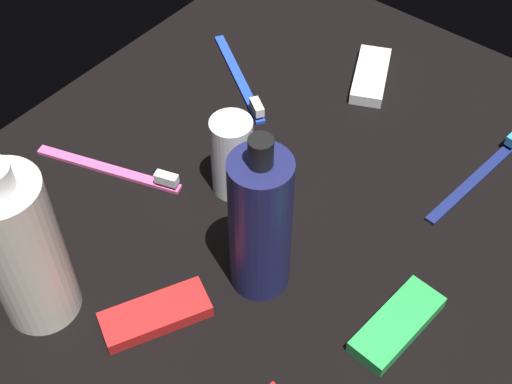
{
  "coord_description": "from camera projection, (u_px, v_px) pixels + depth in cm",
  "views": [
    {
      "loc": [
        38.5,
        30.96,
        59.58
      ],
      "look_at": [
        0.0,
        0.0,
        3.0
      ],
      "focal_mm": 49.79,
      "sensor_mm": 36.0,
      "label": 1
    }
  ],
  "objects": [
    {
      "name": "toothbrush_blue",
      "position": [
        241.0,
        80.0,
        0.91
      ],
      "size": [
        10.75,
        15.78,
        2.1
      ],
      "color": "blue",
      "rests_on": "ground_plane"
    },
    {
      "name": "snack_bar_white",
      "position": [
        371.0,
        76.0,
        0.91
      ],
      "size": [
        11.11,
        8.04,
        1.5
      ],
      "primitive_type": "cube",
      "rotation": [
        0.0,
        0.0,
        0.44
      ],
      "color": "white",
      "rests_on": "ground_plane"
    },
    {
      "name": "deodorant_stick",
      "position": [
        232.0,
        156.0,
        0.76
      ],
      "size": [
        4.57,
        4.57,
        9.88
      ],
      "primitive_type": "cylinder",
      "color": "silver",
      "rests_on": "ground_plane"
    },
    {
      "name": "toothbrush_navy",
      "position": [
        483.0,
        171.0,
        0.8
      ],
      "size": [
        18.02,
        3.19,
        2.1
      ],
      "color": "navy",
      "rests_on": "ground_plane"
    },
    {
      "name": "snack_bar_red",
      "position": [
        156.0,
        314.0,
        0.68
      ],
      "size": [
        11.08,
        8.3,
        1.5
      ],
      "primitive_type": "cube",
      "rotation": [
        0.0,
        0.0,
        -0.47
      ],
      "color": "red",
      "rests_on": "ground_plane"
    },
    {
      "name": "toothbrush_pink",
      "position": [
        116.0,
        169.0,
        0.81
      ],
      "size": [
        6.78,
        17.47,
        2.1
      ],
      "color": "#E55999",
      "rests_on": "ground_plane"
    },
    {
      "name": "bodywash_bottle",
      "position": [
        23.0,
        250.0,
        0.63
      ],
      "size": [
        7.17,
        7.17,
        19.47
      ],
      "color": "silver",
      "rests_on": "ground_plane"
    },
    {
      "name": "ground_plane",
      "position": [
        256.0,
        214.0,
        0.78
      ],
      "size": [
        84.0,
        64.0,
        1.2
      ],
      "primitive_type": "cube",
      "color": "black"
    },
    {
      "name": "snack_bar_green",
      "position": [
        397.0,
        324.0,
        0.67
      ],
      "size": [
        10.7,
        4.87,
        1.5
      ],
      "primitive_type": "cube",
      "rotation": [
        0.0,
        0.0,
        -0.08
      ],
      "color": "green",
      "rests_on": "ground_plane"
    },
    {
      "name": "lotion_bottle",
      "position": [
        260.0,
        224.0,
        0.65
      ],
      "size": [
        5.88,
        5.88,
        19.4
      ],
      "color": "#1B1E4F",
      "rests_on": "ground_plane"
    }
  ]
}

